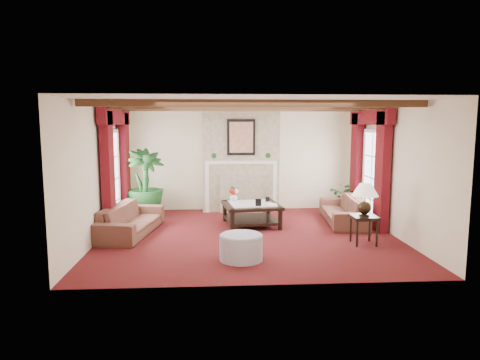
{
  "coord_description": "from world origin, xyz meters",
  "views": [
    {
      "loc": [
        -0.7,
        -8.61,
        2.32
      ],
      "look_at": [
        -0.15,
        0.4,
        1.11
      ],
      "focal_mm": 32.0,
      "sensor_mm": 36.0,
      "label": 1
    }
  ],
  "objects": [
    {
      "name": "right_wall",
      "position": [
        3.0,
        0.0,
        1.35
      ],
      "size": [
        0.02,
        5.5,
        2.7
      ],
      "primitive_type": "cube",
      "color": "beige",
      "rests_on": "ground"
    },
    {
      "name": "flower_vase",
      "position": [
        -0.25,
        1.24,
        0.59
      ],
      "size": [
        0.23,
        0.24,
        0.19
      ],
      "primitive_type": "imported",
      "rotation": [
        0.0,
        0.0,
        0.1
      ],
      "color": "silver",
      "rests_on": "coffee_table"
    },
    {
      "name": "side_table",
      "position": [
        2.16,
        -0.77,
        0.28
      ],
      "size": [
        0.57,
        0.57,
        0.56
      ],
      "primitive_type": null,
      "rotation": [
        0.0,
        0.0,
        0.24
      ],
      "color": "black",
      "rests_on": "ground"
    },
    {
      "name": "ottoman",
      "position": [
        -0.25,
        -1.58,
        0.21
      ],
      "size": [
        0.74,
        0.74,
        0.43
      ],
      "primitive_type": "cylinder",
      "color": "#A19FB4",
      "rests_on": "ground"
    },
    {
      "name": "coffee_table",
      "position": [
        0.14,
        0.87,
        0.25
      ],
      "size": [
        1.36,
        1.36,
        0.5
      ],
      "primitive_type": null,
      "rotation": [
        0.0,
        0.0,
        0.12
      ],
      "color": "black",
      "rests_on": "ground"
    },
    {
      "name": "ceiling",
      "position": [
        0.0,
        0.0,
        2.7
      ],
      "size": [
        6.0,
        6.0,
        0.0
      ],
      "primitive_type": "plane",
      "rotation": [
        3.14,
        0.0,
        0.0
      ],
      "color": "white",
      "rests_on": "floor"
    },
    {
      "name": "small_plant",
      "position": [
        2.64,
        2.0,
        0.31
      ],
      "size": [
        1.52,
        1.52,
        0.63
      ],
      "primitive_type": "imported",
      "rotation": [
        0.0,
        0.0,
        -0.86
      ],
      "color": "black",
      "rests_on": "ground"
    },
    {
      "name": "potted_palm",
      "position": [
        -2.4,
        1.87,
        0.47
      ],
      "size": [
        2.46,
        2.54,
        0.95
      ],
      "primitive_type": "imported",
      "rotation": [
        0.0,
        0.0,
        0.56
      ],
      "color": "black",
      "rests_on": "ground"
    },
    {
      "name": "photo_frame_b",
      "position": [
        0.53,
        1.04,
        0.56
      ],
      "size": [
        0.1,
        0.02,
        0.13
      ],
      "primitive_type": null,
      "rotation": [
        0.0,
        0.0,
        -0.02
      ],
      "color": "black",
      "rests_on": "coffee_table"
    },
    {
      "name": "back_wall",
      "position": [
        0.0,
        2.75,
        1.35
      ],
      "size": [
        6.0,
        0.02,
        2.7
      ],
      "primitive_type": "cube",
      "color": "beige",
      "rests_on": "ground"
    },
    {
      "name": "photo_frame_a",
      "position": [
        0.26,
        0.54,
        0.58
      ],
      "size": [
        0.13,
        0.04,
        0.17
      ],
      "primitive_type": null,
      "rotation": [
        0.0,
        0.0,
        -0.18
      ],
      "color": "black",
      "rests_on": "coffee_table"
    },
    {
      "name": "french_door_right",
      "position": [
        2.97,
        1.0,
        2.13
      ],
      "size": [
        0.1,
        1.1,
        2.16
      ],
      "primitive_type": null,
      "color": "white",
      "rests_on": "ground"
    },
    {
      "name": "left_wall",
      "position": [
        -3.0,
        0.0,
        1.35
      ],
      "size": [
        0.02,
        5.5,
        2.7
      ],
      "primitive_type": "cube",
      "color": "beige",
      "rests_on": "ground"
    },
    {
      "name": "sofa_left",
      "position": [
        -2.45,
        0.26,
        0.41
      ],
      "size": [
        2.32,
        1.32,
        0.83
      ],
      "primitive_type": "imported",
      "rotation": [
        0.0,
        0.0,
        1.4
      ],
      "color": "#360E18",
      "rests_on": "ground"
    },
    {
      "name": "curtains_right",
      "position": [
        2.86,
        1.0,
        2.55
      ],
      "size": [
        0.2,
        2.4,
        2.55
      ],
      "primitive_type": null,
      "color": "#48090C",
      "rests_on": "ground"
    },
    {
      "name": "ceiling_beams",
      "position": [
        0.0,
        0.0,
        2.64
      ],
      "size": [
        6.0,
        3.0,
        0.12
      ],
      "primitive_type": null,
      "color": "#351F10",
      "rests_on": "ceiling"
    },
    {
      "name": "floor",
      "position": [
        0.0,
        0.0,
        0.0
      ],
      "size": [
        6.0,
        6.0,
        0.0
      ],
      "primitive_type": "plane",
      "color": "#400D0B",
      "rests_on": "ground"
    },
    {
      "name": "table_lamp",
      "position": [
        2.16,
        -0.77,
        0.88
      ],
      "size": [
        0.5,
        0.5,
        0.64
      ],
      "primitive_type": null,
      "color": "black",
      "rests_on": "side_table"
    },
    {
      "name": "sofa_right",
      "position": [
        2.3,
        1.01,
        0.4
      ],
      "size": [
        2.18,
        1.0,
        0.81
      ],
      "primitive_type": "imported",
      "rotation": [
        0.0,
        0.0,
        -1.67
      ],
      "color": "#360E18",
      "rests_on": "ground"
    },
    {
      "name": "book",
      "position": [
        0.46,
        0.65,
        0.65
      ],
      "size": [
        0.23,
        0.02,
        0.31
      ],
      "primitive_type": "imported",
      "rotation": [
        0.0,
        0.0,
        -0.0
      ],
      "color": "black",
      "rests_on": "coffee_table"
    },
    {
      "name": "curtains_left",
      "position": [
        -2.86,
        1.0,
        2.55
      ],
      "size": [
        0.2,
        2.4,
        2.55
      ],
      "primitive_type": null,
      "color": "#48090C",
      "rests_on": "ground"
    },
    {
      "name": "french_door_left",
      "position": [
        -2.97,
        1.0,
        2.13
      ],
      "size": [
        0.1,
        1.1,
        2.16
      ],
      "primitive_type": null,
      "color": "white",
      "rests_on": "ground"
    },
    {
      "name": "fireplace",
      "position": [
        0.0,
        2.55,
        2.7
      ],
      "size": [
        2.0,
        0.52,
        2.7
      ],
      "primitive_type": null,
      "color": "tan",
      "rests_on": "ground"
    }
  ]
}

